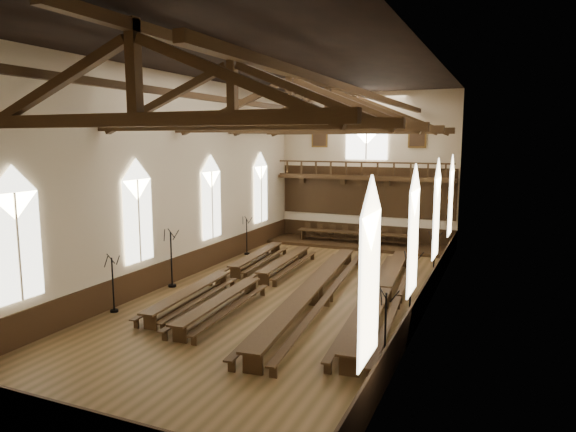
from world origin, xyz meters
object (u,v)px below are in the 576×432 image
dais (354,244)px  refectory_row_c (313,289)px  refectory_row_a (228,273)px  candelabrum_left_far (247,243)px  refectory_row_d (382,292)px  candelabrum_left_near (113,295)px  candelabrum_left_mid (172,269)px  candelabrum_right_far (434,263)px  refectory_row_b (257,279)px  candelabrum_right_near (385,340)px  candelabrum_right_mid (410,298)px  high_table (354,234)px

dais → refectory_row_c: bearing=-82.1°
refectory_row_a → candelabrum_left_far: bearing=109.4°
refectory_row_d → candelabrum_left_near: bearing=-151.8°
refectory_row_d → dais: refectory_row_d is taller
candelabrum_left_mid → candelabrum_right_far: candelabrum_left_mid is taller
dais → candelabrum_left_near: (-5.26, -16.52, 0.62)m
refectory_row_b → candelabrum_left_mid: (-3.91, -1.14, 0.33)m
refectory_row_c → candelabrum_left_mid: size_ratio=5.39×
candelabrum_right_near → candelabrum_right_far: 11.08m
candelabrum_left_mid → candelabrum_right_mid: 11.10m
refectory_row_b → candelabrum_right_mid: candelabrum_right_mid is taller
candelabrum_left_mid → refectory_row_c: bearing=3.3°
refectory_row_a → candelabrum_left_near: candelabrum_left_near is taller
refectory_row_d → candelabrum_right_far: candelabrum_right_far is taller
candelabrum_right_mid → candelabrum_right_far: size_ratio=1.15×
refectory_row_c → candelabrum_right_far: (4.14, 6.44, 0.13)m
refectory_row_b → candelabrum_right_far: candelabrum_right_far is taller
refectory_row_a → candelabrum_left_mid: (-2.07, -1.67, 0.34)m
dais → candelabrum_left_near: candelabrum_left_near is taller
refectory_row_c → candelabrum_left_far: (-6.96, 7.15, 0.13)m
high_table → candelabrum_left_mid: candelabrum_left_mid is taller
refectory_row_c → candelabrum_left_far: 9.98m
refectory_row_b → candelabrum_right_far: 9.18m
dais → candelabrum_left_far: candelabrum_left_far is taller
refectory_row_a → candelabrum_left_near: (-2.07, -5.57, 0.22)m
refectory_row_d → dais: 12.16m
refectory_row_c → candelabrum_right_far: bearing=57.2°
refectory_row_c → refectory_row_d: refectory_row_c is taller
refectory_row_b → high_table: (1.35, 11.47, 0.29)m
refectory_row_a → candelabrum_right_mid: (9.03, -1.55, 0.32)m
refectory_row_b → refectory_row_d: size_ratio=0.95×
refectory_row_a → dais: (3.19, 10.95, -0.40)m
dais → candelabrum_right_far: candelabrum_right_far is taller
refectory_row_c → dais: refectory_row_c is taller
candelabrum_left_mid → candelabrum_left_near: bearing=-90.0°
refectory_row_b → refectory_row_d: bearing=1.8°
candelabrum_right_far → candelabrum_right_near: bearing=-90.0°
candelabrum_right_near → candelabrum_right_far: (0.00, 11.08, -0.01)m
refectory_row_a → high_table: (3.19, 10.95, 0.30)m
candelabrum_left_near → candelabrum_left_far: 11.46m
candelabrum_right_far → high_table: bearing=135.4°
high_table → candelabrum_left_near: 17.33m
refectory_row_a → candelabrum_right_mid: candelabrum_right_mid is taller
refectory_row_c → candelabrum_left_near: (-6.96, -4.31, 0.14)m
candelabrum_left_far → dais: bearing=43.9°
dais → candelabrum_right_near: bearing=-70.9°
refectory_row_c → high_table: 12.33m
high_table → candelabrum_right_mid: bearing=-65.0°
candelabrum_left_mid → high_table: bearing=67.4°
candelabrum_right_mid → refectory_row_d: bearing=138.3°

